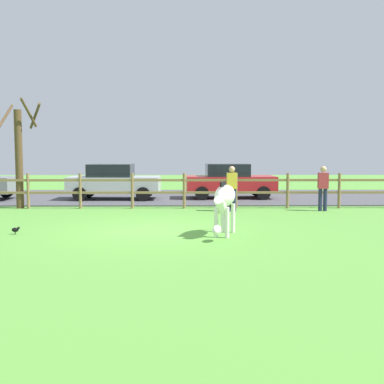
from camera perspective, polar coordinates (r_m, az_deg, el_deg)
name	(u,v)px	position (r m, az deg, el deg)	size (l,w,h in m)	color
ground_plane	(153,230)	(13.18, -4.74, -4.61)	(60.00, 60.00, 0.00)	#549338
parking_asphalt	(167,197)	(22.39, -3.00, -0.58)	(28.00, 7.40, 0.05)	#47474C
paddock_fence	(158,188)	(18.05, -4.08, 0.43)	(21.81, 0.11, 1.35)	olive
bare_tree	(20,154)	(19.21, -20.01, 4.32)	(1.57, 1.57, 4.13)	#513A23
zebra	(224,200)	(12.26, 3.90, -0.97)	(0.83, 1.89, 1.41)	white
crow_on_grass	(16,230)	(13.33, -20.43, -4.25)	(0.21, 0.10, 0.20)	black
parked_car_red	(230,181)	(21.53, 4.55, 1.37)	(4.05, 1.99, 1.56)	red
parked_car_silver	(114,181)	(21.29, -9.39, 1.28)	(4.03, 1.93, 1.56)	#B7BABF
visitor_left_of_tree	(232,186)	(17.22, 4.80, 0.68)	(0.37, 0.23, 1.64)	#232847
visitor_right_of_tree	(323,186)	(17.90, 15.46, 0.68)	(0.37, 0.24, 1.64)	#232847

